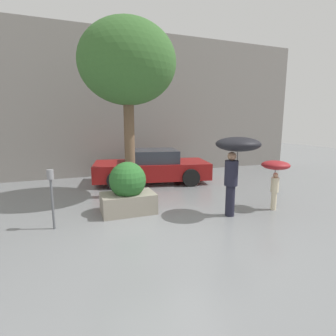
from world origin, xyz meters
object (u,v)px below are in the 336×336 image
person_child (275,170)px  parked_car_near (152,167)px  planter_box (128,190)px  parking_meter (51,187)px  person_adult (236,153)px  street_tree (128,64)px

person_child → parked_car_near: size_ratio=0.29×
planter_box → parking_meter: 1.81m
person_adult → parking_meter: (-4.11, 0.65, -0.62)m
person_adult → person_child: (1.26, 0.05, -0.50)m
person_child → parking_meter: (-5.36, 0.61, -0.12)m
person_adult → person_child: 1.35m
parking_meter → planter_box: bearing=14.8°
parked_car_near → street_tree: size_ratio=0.89×
parked_car_near → person_child: bearing=-142.3°
street_tree → person_adult: bearing=-50.6°
person_child → person_adult: bearing=124.3°
planter_box → parked_car_near: planter_box is taller
parking_meter → parked_car_near: bearing=47.2°
person_adult → person_child: person_adult is taller
planter_box → parking_meter: size_ratio=1.02×
person_adult → parking_meter: person_adult is taller
planter_box → person_child: (3.65, -1.06, 0.45)m
person_child → parking_meter: parking_meter is taller
planter_box → parked_car_near: (1.57, 3.09, -0.02)m
person_child → parked_car_near: person_child is taller
parked_car_near → street_tree: (-1.20, -1.74, 3.29)m
parking_meter → street_tree: bearing=40.9°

